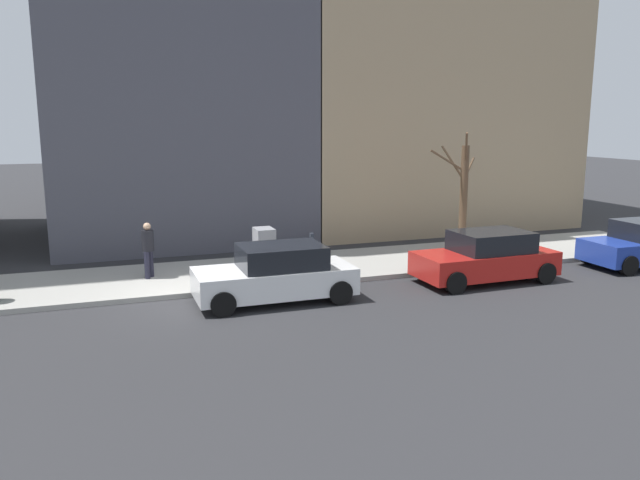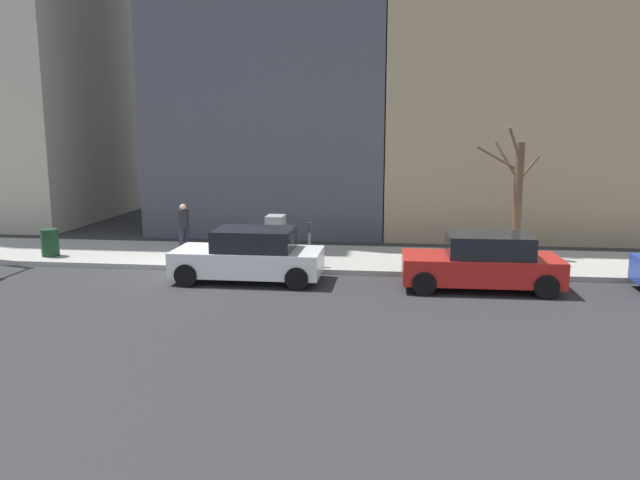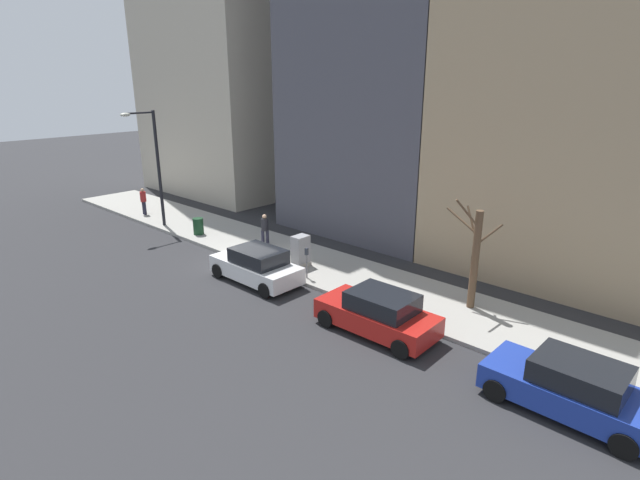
{
  "view_description": "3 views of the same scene",
  "coord_description": "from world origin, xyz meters",
  "views": [
    {
      "loc": [
        -16.6,
        1.98,
        4.76
      ],
      "look_at": [
        1.08,
        -4.33,
        1.15
      ],
      "focal_mm": 35.0,
      "sensor_mm": 36.0,
      "label": 1
    },
    {
      "loc": [
        -18.09,
        -6.48,
        4.3
      ],
      "look_at": [
        0.01,
        -4.22,
        1.05
      ],
      "focal_mm": 35.0,
      "sensor_mm": 36.0,
      "label": 2
    },
    {
      "loc": [
        -13.75,
        -17.78,
        8.4
      ],
      "look_at": [
        1.13,
        -3.99,
        1.73
      ],
      "focal_mm": 28.0,
      "sensor_mm": 36.0,
      "label": 3
    }
  ],
  "objects": [
    {
      "name": "ground_plane",
      "position": [
        0.0,
        0.0,
        0.0
      ],
      "size": [
        120.0,
        120.0,
        0.0
      ],
      "primitive_type": "plane",
      "color": "#2B2B2D"
    },
    {
      "name": "sidewalk",
      "position": [
        2.0,
        0.0,
        0.07
      ],
      "size": [
        4.0,
        36.0,
        0.15
      ],
      "primitive_type": "cube",
      "color": "#9E9B93",
      "rests_on": "ground"
    },
    {
      "name": "parked_car_red",
      "position": [
        -1.16,
        -8.81,
        0.74
      ],
      "size": [
        1.99,
        4.23,
        1.52
      ],
      "rotation": [
        0.0,
        0.0,
        0.02
      ],
      "color": "red",
      "rests_on": "ground"
    },
    {
      "name": "parked_car_white",
      "position": [
        -1.06,
        -2.33,
        0.74
      ],
      "size": [
        1.93,
        4.2,
        1.52
      ],
      "rotation": [
        0.0,
        0.0,
        0.0
      ],
      "color": "white",
      "rests_on": "ground"
    },
    {
      "name": "parking_meter",
      "position": [
        0.45,
        -3.84,
        0.98
      ],
      "size": [
        0.14,
        0.1,
        1.35
      ],
      "color": "slate",
      "rests_on": "sidewalk"
    },
    {
      "name": "utility_box",
      "position": [
        1.3,
        -2.62,
        0.85
      ],
      "size": [
        0.83,
        0.61,
        1.43
      ],
      "color": "#A8A399",
      "rests_on": "sidewalk"
    },
    {
      "name": "bare_tree",
      "position": [
        2.6,
        -10.31,
        2.17
      ],
      "size": [
        1.4,
        2.06,
        4.24
      ],
      "color": "brown",
      "rests_on": "sidewalk"
    },
    {
      "name": "pedestrian_near_meter",
      "position": [
        2.08,
        0.71,
        1.09
      ],
      "size": [
        0.37,
        0.36,
        1.66
      ],
      "rotation": [
        0.0,
        0.0,
        5.75
      ],
      "color": "#1E1E2D",
      "rests_on": "sidewalk"
    },
    {
      "name": "office_tower_left",
      "position": [
        11.73,
        -12.17,
        8.59
      ],
      "size": [
        12.46,
        12.46,
        17.17
      ],
      "primitive_type": "cube",
      "color": "tan",
      "rests_on": "ground"
    }
  ]
}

